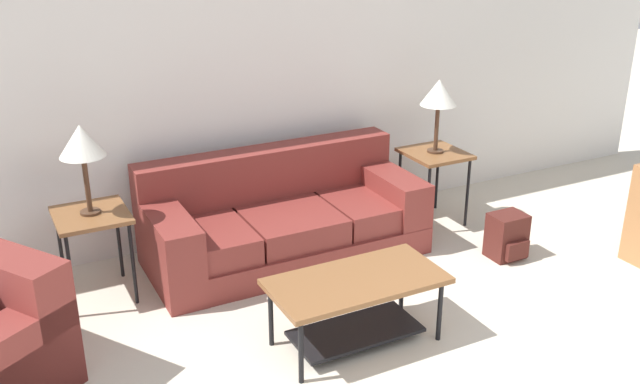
# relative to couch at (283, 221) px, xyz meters

# --- Properties ---
(wall_back) EXTENTS (8.76, 0.06, 2.60)m
(wall_back) POSITION_rel_couch_xyz_m (0.07, 0.60, 1.01)
(wall_back) COLOR white
(wall_back) RESTS_ON ground_plane
(couch) EXTENTS (2.17, 0.95, 0.82)m
(couch) POSITION_rel_couch_xyz_m (0.00, 0.00, 0.00)
(couch) COLOR maroon
(couch) RESTS_ON ground_plane
(coffee_table) EXTENTS (1.11, 0.56, 0.46)m
(coffee_table) POSITION_rel_couch_xyz_m (-0.11, -1.36, 0.05)
(coffee_table) COLOR brown
(coffee_table) RESTS_ON ground_plane
(side_table_left) EXTENTS (0.49, 0.52, 0.65)m
(side_table_left) POSITION_rel_couch_xyz_m (-1.45, 0.00, 0.28)
(side_table_left) COLOR brown
(side_table_left) RESTS_ON ground_plane
(side_table_right) EXTENTS (0.49, 0.52, 0.65)m
(side_table_right) POSITION_rel_couch_xyz_m (1.45, 0.00, 0.28)
(side_table_right) COLOR brown
(side_table_right) RESTS_ON ground_plane
(table_lamp_left) EXTENTS (0.31, 0.31, 0.64)m
(table_lamp_left) POSITION_rel_couch_xyz_m (-1.45, 0.00, 0.87)
(table_lamp_left) COLOR #472D1E
(table_lamp_left) RESTS_ON side_table_left
(table_lamp_right) EXTENTS (0.31, 0.31, 0.64)m
(table_lamp_right) POSITION_rel_couch_xyz_m (1.45, 0.00, 0.87)
(table_lamp_right) COLOR #472D1E
(table_lamp_right) RESTS_ON side_table_right
(backpack) EXTENTS (0.28, 0.30, 0.37)m
(backpack) POSITION_rel_couch_xyz_m (1.57, -0.85, -0.11)
(backpack) COLOR #4C1E19
(backpack) RESTS_ON ground_plane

